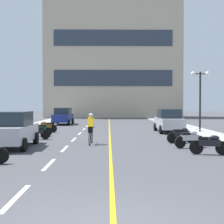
{
  "coord_description": "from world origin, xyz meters",
  "views": [
    {
      "loc": [
        0.16,
        -5.19,
        2.18
      ],
      "look_at": [
        0.44,
        18.92,
        1.59
      ],
      "focal_mm": 49.55,
      "sensor_mm": 36.0,
      "label": 1
    }
  ],
  "objects_px": {
    "parked_car_far": "(63,116)",
    "motorcycle_7": "(46,126)",
    "motorcycle_4": "(181,135)",
    "motorcycle_2": "(210,144)",
    "motorcycle_3": "(190,138)",
    "parked_car_near": "(13,129)",
    "street_lamp_mid": "(200,87)",
    "motorcycle_5": "(36,132)",
    "cyclist_rider": "(91,128)",
    "parked_car_mid": "(169,121)",
    "motorcycle_6": "(39,129)"
  },
  "relations": [
    {
      "from": "motorcycle_6",
      "to": "motorcycle_4",
      "type": "bearing_deg",
      "value": -23.44
    },
    {
      "from": "motorcycle_3",
      "to": "motorcycle_6",
      "type": "xyz_separation_m",
      "value": [
        -8.86,
        5.79,
        0.0
      ]
    },
    {
      "from": "street_lamp_mid",
      "to": "motorcycle_5",
      "type": "bearing_deg",
      "value": -159.72
    },
    {
      "from": "motorcycle_2",
      "to": "motorcycle_3",
      "type": "xyz_separation_m",
      "value": [
        -0.28,
        2.16,
        0.0
      ]
    },
    {
      "from": "parked_car_mid",
      "to": "parked_car_near",
      "type": "bearing_deg",
      "value": -138.43
    },
    {
      "from": "parked_car_mid",
      "to": "cyclist_rider",
      "type": "bearing_deg",
      "value": -128.21
    },
    {
      "from": "motorcycle_2",
      "to": "parked_car_near",
      "type": "bearing_deg",
      "value": 165.6
    },
    {
      "from": "street_lamp_mid",
      "to": "parked_car_near",
      "type": "bearing_deg",
      "value": -146.65
    },
    {
      "from": "parked_car_mid",
      "to": "motorcycle_6",
      "type": "distance_m",
      "value": 9.94
    },
    {
      "from": "motorcycle_6",
      "to": "street_lamp_mid",
      "type": "bearing_deg",
      "value": 10.59
    },
    {
      "from": "street_lamp_mid",
      "to": "motorcycle_5",
      "type": "height_order",
      "value": "street_lamp_mid"
    },
    {
      "from": "motorcycle_4",
      "to": "motorcycle_6",
      "type": "relative_size",
      "value": 0.99
    },
    {
      "from": "street_lamp_mid",
      "to": "motorcycle_4",
      "type": "height_order",
      "value": "street_lamp_mid"
    },
    {
      "from": "parked_car_near",
      "to": "motorcycle_2",
      "type": "xyz_separation_m",
      "value": [
        9.22,
        -2.37,
        -0.44
      ]
    },
    {
      "from": "motorcycle_4",
      "to": "cyclist_rider",
      "type": "bearing_deg",
      "value": -174.37
    },
    {
      "from": "motorcycle_7",
      "to": "motorcycle_2",
      "type": "bearing_deg",
      "value": -49.28
    },
    {
      "from": "motorcycle_2",
      "to": "cyclist_rider",
      "type": "xyz_separation_m",
      "value": [
        -5.36,
        3.59,
        0.41
      ]
    },
    {
      "from": "parked_car_near",
      "to": "motorcycle_5",
      "type": "distance_m",
      "value": 3.57
    },
    {
      "from": "motorcycle_7",
      "to": "cyclist_rider",
      "type": "distance_m",
      "value": 8.16
    },
    {
      "from": "motorcycle_4",
      "to": "motorcycle_2",
      "type": "bearing_deg",
      "value": -86.29
    },
    {
      "from": "street_lamp_mid",
      "to": "motorcycle_2",
      "type": "height_order",
      "value": "street_lamp_mid"
    },
    {
      "from": "parked_car_near",
      "to": "parked_car_far",
      "type": "bearing_deg",
      "value": 90.41
    },
    {
      "from": "cyclist_rider",
      "to": "parked_car_near",
      "type": "bearing_deg",
      "value": -162.34
    },
    {
      "from": "parked_car_mid",
      "to": "cyclist_rider",
      "type": "distance_m",
      "value": 9.24
    },
    {
      "from": "motorcycle_6",
      "to": "parked_car_far",
      "type": "bearing_deg",
      "value": 90.94
    },
    {
      "from": "parked_car_near",
      "to": "motorcycle_4",
      "type": "relative_size",
      "value": 2.53
    },
    {
      "from": "street_lamp_mid",
      "to": "parked_car_near",
      "type": "distance_m",
      "value": 14.37
    },
    {
      "from": "parked_car_mid",
      "to": "cyclist_rider",
      "type": "height_order",
      "value": "parked_car_mid"
    },
    {
      "from": "street_lamp_mid",
      "to": "parked_car_mid",
      "type": "relative_size",
      "value": 1.09
    },
    {
      "from": "motorcycle_3",
      "to": "motorcycle_4",
      "type": "height_order",
      "value": "same"
    },
    {
      "from": "parked_car_near",
      "to": "cyclist_rider",
      "type": "distance_m",
      "value": 4.04
    },
    {
      "from": "parked_car_far",
      "to": "motorcycle_7",
      "type": "bearing_deg",
      "value": -89.49
    },
    {
      "from": "motorcycle_3",
      "to": "motorcycle_4",
      "type": "relative_size",
      "value": 0.98
    },
    {
      "from": "motorcycle_5",
      "to": "parked_car_mid",
      "type": "bearing_deg",
      "value": 28.22
    },
    {
      "from": "street_lamp_mid",
      "to": "motorcycle_4",
      "type": "distance_m",
      "value": 7.34
    },
    {
      "from": "motorcycle_6",
      "to": "parked_car_mid",
      "type": "bearing_deg",
      "value": 17.05
    },
    {
      "from": "parked_car_mid",
      "to": "parked_car_far",
      "type": "height_order",
      "value": "same"
    },
    {
      "from": "parked_car_mid",
      "to": "motorcycle_6",
      "type": "bearing_deg",
      "value": -162.95
    },
    {
      "from": "parked_car_near",
      "to": "motorcycle_3",
      "type": "xyz_separation_m",
      "value": [
        8.93,
        -0.21,
        -0.44
      ]
    },
    {
      "from": "motorcycle_4",
      "to": "motorcycle_3",
      "type": "bearing_deg",
      "value": -90.53
    },
    {
      "from": "street_lamp_mid",
      "to": "motorcycle_3",
      "type": "bearing_deg",
      "value": -109.81
    },
    {
      "from": "parked_car_near",
      "to": "parked_car_mid",
      "type": "relative_size",
      "value": 1.01
    },
    {
      "from": "parked_car_near",
      "to": "motorcycle_7",
      "type": "height_order",
      "value": "parked_car_near"
    },
    {
      "from": "motorcycle_5",
      "to": "motorcycle_6",
      "type": "xyz_separation_m",
      "value": [
        -0.25,
        2.05,
        0.0
      ]
    },
    {
      "from": "street_lamp_mid",
      "to": "parked_car_far",
      "type": "xyz_separation_m",
      "value": [
        -11.93,
        10.19,
        -2.6
      ]
    },
    {
      "from": "cyclist_rider",
      "to": "motorcycle_4",
      "type": "bearing_deg",
      "value": 5.63
    },
    {
      "from": "street_lamp_mid",
      "to": "parked_car_far",
      "type": "height_order",
      "value": "street_lamp_mid"
    },
    {
      "from": "motorcycle_6",
      "to": "cyclist_rider",
      "type": "distance_m",
      "value": 5.78
    },
    {
      "from": "parked_car_near",
      "to": "motorcycle_5",
      "type": "height_order",
      "value": "parked_car_near"
    },
    {
      "from": "motorcycle_7",
      "to": "cyclist_rider",
      "type": "height_order",
      "value": "cyclist_rider"
    }
  ]
}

